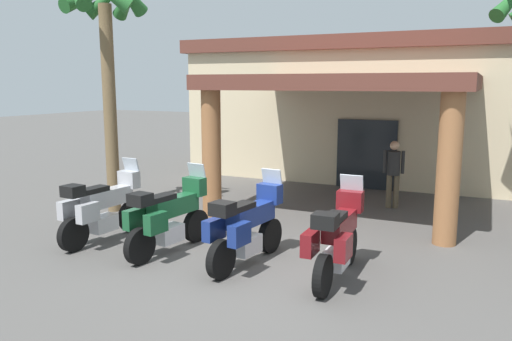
{
  "coord_description": "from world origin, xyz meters",
  "views": [
    {
      "loc": [
        3.76,
        -7.55,
        3.17
      ],
      "look_at": [
        -1.33,
        2.61,
        1.2
      ],
      "focal_mm": 35.28,
      "sensor_mm": 36.0,
      "label": 1
    }
  ],
  "objects_px": {
    "motorcycle_green": "(168,217)",
    "motorcycle_blue": "(246,227)",
    "palm_tree_roadside": "(106,33)",
    "motel_building": "(387,107)",
    "motorcycle_silver": "(102,208)",
    "motorcycle_maroon": "(337,238)",
    "pedestrian": "(394,169)"
  },
  "relations": [
    {
      "from": "motorcycle_green",
      "to": "motorcycle_blue",
      "type": "xyz_separation_m",
      "value": [
        1.62,
        0.07,
        0.0
      ]
    },
    {
      "from": "motorcycle_blue",
      "to": "palm_tree_roadside",
      "type": "distance_m",
      "value": 6.33
    },
    {
      "from": "motel_building",
      "to": "motorcycle_silver",
      "type": "bearing_deg",
      "value": -109.34
    },
    {
      "from": "motorcycle_green",
      "to": "palm_tree_roadside",
      "type": "bearing_deg",
      "value": 63.69
    },
    {
      "from": "motorcycle_green",
      "to": "motorcycle_blue",
      "type": "relative_size",
      "value": 1.0
    },
    {
      "from": "motel_building",
      "to": "motorcycle_silver",
      "type": "relative_size",
      "value": 5.98
    },
    {
      "from": "motel_building",
      "to": "motorcycle_blue",
      "type": "xyz_separation_m",
      "value": [
        -0.11,
        -10.42,
        -1.66
      ]
    },
    {
      "from": "motel_building",
      "to": "motorcycle_maroon",
      "type": "relative_size",
      "value": 5.98
    },
    {
      "from": "motorcycle_silver",
      "to": "pedestrian",
      "type": "bearing_deg",
      "value": -37.29
    },
    {
      "from": "motorcycle_green",
      "to": "pedestrian",
      "type": "relative_size",
      "value": 1.27
    },
    {
      "from": "motel_building",
      "to": "motorcycle_maroon",
      "type": "bearing_deg",
      "value": -83.28
    },
    {
      "from": "motel_building",
      "to": "palm_tree_roadside",
      "type": "bearing_deg",
      "value": -121.6
    },
    {
      "from": "motorcycle_green",
      "to": "motorcycle_maroon",
      "type": "xyz_separation_m",
      "value": [
        3.25,
        0.13,
        0.0
      ]
    },
    {
      "from": "motorcycle_silver",
      "to": "pedestrian",
      "type": "height_order",
      "value": "pedestrian"
    },
    {
      "from": "motorcycle_blue",
      "to": "pedestrian",
      "type": "relative_size",
      "value": 1.27
    },
    {
      "from": "motorcycle_blue",
      "to": "palm_tree_roadside",
      "type": "bearing_deg",
      "value": 73.96
    },
    {
      "from": "motorcycle_maroon",
      "to": "motorcycle_blue",
      "type": "bearing_deg",
      "value": 90.22
    },
    {
      "from": "motorcycle_silver",
      "to": "motorcycle_blue",
      "type": "distance_m",
      "value": 3.25
    },
    {
      "from": "motel_building",
      "to": "palm_tree_roadside",
      "type": "xyz_separation_m",
      "value": [
        -4.89,
        -8.48,
        2.0
      ]
    },
    {
      "from": "motorcycle_blue",
      "to": "pedestrian",
      "type": "xyz_separation_m",
      "value": [
        1.43,
        5.36,
        0.31
      ]
    },
    {
      "from": "motorcycle_green",
      "to": "pedestrian",
      "type": "height_order",
      "value": "pedestrian"
    },
    {
      "from": "motel_building",
      "to": "motorcycle_green",
      "type": "bearing_deg",
      "value": -100.99
    },
    {
      "from": "motorcycle_maroon",
      "to": "motorcycle_green",
      "type": "bearing_deg",
      "value": 90.35
    },
    {
      "from": "motorcycle_maroon",
      "to": "pedestrian",
      "type": "bearing_deg",
      "value": 0.09
    },
    {
      "from": "pedestrian",
      "to": "motel_building",
      "type": "bearing_deg",
      "value": 0.69
    },
    {
      "from": "motorcycle_silver",
      "to": "motorcycle_blue",
      "type": "bearing_deg",
      "value": -85.11
    },
    {
      "from": "pedestrian",
      "to": "palm_tree_roadside",
      "type": "distance_m",
      "value": 7.85
    },
    {
      "from": "motorcycle_maroon",
      "to": "pedestrian",
      "type": "xyz_separation_m",
      "value": [
        -0.19,
        5.3,
        0.31
      ]
    },
    {
      "from": "motorcycle_maroon",
      "to": "palm_tree_roadside",
      "type": "xyz_separation_m",
      "value": [
        -6.41,
        1.88,
        3.66
      ]
    },
    {
      "from": "pedestrian",
      "to": "palm_tree_roadside",
      "type": "relative_size",
      "value": 0.3
    },
    {
      "from": "motorcycle_blue",
      "to": "motorcycle_maroon",
      "type": "xyz_separation_m",
      "value": [
        1.63,
        0.06,
        0.0
      ]
    },
    {
      "from": "motorcycle_silver",
      "to": "motorcycle_maroon",
      "type": "height_order",
      "value": "same"
    }
  ]
}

